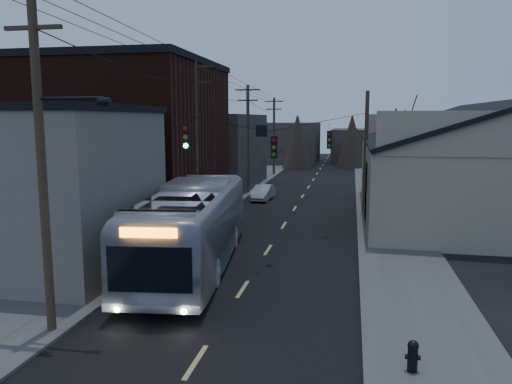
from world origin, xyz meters
TOP-DOWN VIEW (x-y plane):
  - road_surface at (0.00, 30.00)m, footprint 9.00×110.00m
  - sidewalk_left at (-6.50, 30.00)m, footprint 4.00×110.00m
  - sidewalk_right at (6.50, 30.00)m, footprint 4.00×110.00m
  - building_clapboard at (-9.00, 9.00)m, footprint 8.00×8.00m
  - building_brick at (-10.00, 20.00)m, footprint 10.00×12.00m
  - building_left_far at (-9.50, 36.00)m, footprint 9.00×14.00m
  - warehouse at (13.00, 25.00)m, footprint 16.16×20.60m
  - building_far_left at (-6.00, 65.00)m, footprint 10.00×12.00m
  - building_far_right at (7.00, 70.00)m, footprint 12.00×14.00m
  - bare_tree at (6.50, 20.00)m, footprint 0.40×0.40m
  - utility_lines at (-3.11, 24.14)m, footprint 11.24×45.28m
  - bus at (-2.83, 10.49)m, footprint 4.63×13.71m
  - parked_car at (-3.00, 29.40)m, footprint 1.55×3.86m
  - fire_hydrant at (5.75, 2.39)m, footprint 0.39×0.29m

SIDE VIEW (x-z plane):
  - road_surface at x=0.00m, z-range 0.00..0.02m
  - sidewalk_left at x=-6.50m, z-range 0.00..0.12m
  - sidewalk_right at x=6.50m, z-range 0.00..0.12m
  - fire_hydrant at x=5.75m, z-range 0.15..0.99m
  - parked_car at x=-3.00m, z-range 0.00..1.25m
  - bus at x=-2.83m, z-range 0.00..3.74m
  - building_far_right at x=7.00m, z-range 0.00..5.00m
  - warehouse at x=13.00m, z-range -1.17..6.56m
  - building_far_left at x=-6.00m, z-range 0.00..6.00m
  - building_clapboard at x=-9.00m, z-range 0.00..7.00m
  - building_left_far at x=-9.50m, z-range 0.00..7.00m
  - bare_tree at x=6.50m, z-range 0.00..7.20m
  - utility_lines at x=-3.11m, z-range -0.30..10.20m
  - building_brick at x=-10.00m, z-range 0.00..10.00m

